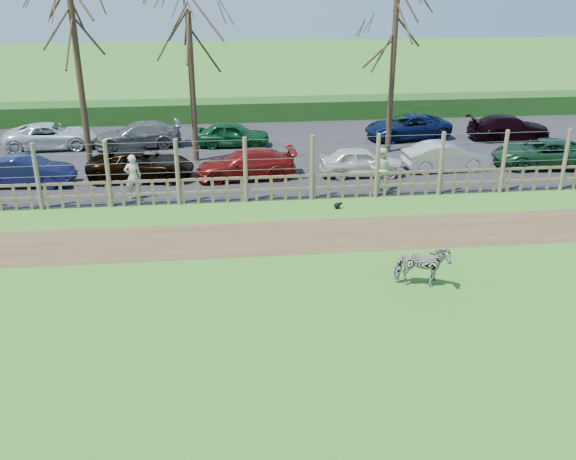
{
  "coord_description": "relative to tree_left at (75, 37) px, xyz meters",
  "views": [
    {
      "loc": [
        -0.87,
        -14.83,
        8.48
      ],
      "look_at": [
        1.0,
        2.5,
        1.1
      ],
      "focal_mm": 40.0,
      "sensor_mm": 36.0,
      "label": 1
    }
  ],
  "objects": [
    {
      "name": "tree_left",
      "position": [
        0.0,
        0.0,
        0.0
      ],
      "size": [
        4.8,
        4.8,
        7.88
      ],
      "color": "#3D2B1E",
      "rests_on": "ground"
    },
    {
      "name": "asphalt",
      "position": [
        6.5,
        2.0,
        -5.6
      ],
      "size": [
        44.0,
        13.0,
        0.04
      ],
      "primitive_type": "cube",
      "color": "#232326",
      "rests_on": "ground"
    },
    {
      "name": "tree_right",
      "position": [
        13.5,
        1.5,
        -0.37
      ],
      "size": [
        4.8,
        4.8,
        7.35
      ],
      "color": "#3D2B1E",
      "rests_on": "ground"
    },
    {
      "name": "crow",
      "position": [
        9.81,
        -5.58,
        -5.49
      ],
      "size": [
        0.31,
        0.23,
        0.25
      ],
      "color": "black",
      "rests_on": "ground"
    },
    {
      "name": "visitor_a",
      "position": [
        2.28,
        -3.77,
        -4.71
      ],
      "size": [
        0.69,
        0.51,
        1.72
      ],
      "primitive_type": "imported",
      "rotation": [
        0.0,
        0.0,
        3.31
      ],
      "color": "beige",
      "rests_on": "asphalt"
    },
    {
      "name": "dirt_strip",
      "position": [
        6.5,
        -8.0,
        -5.61
      ],
      "size": [
        34.0,
        2.8,
        0.01
      ],
      "primitive_type": "cube",
      "color": "brown",
      "rests_on": "ground"
    },
    {
      "name": "car_12",
      "position": [
        15.08,
        3.78,
        -4.98
      ],
      "size": [
        4.55,
        2.57,
        1.2
      ],
      "primitive_type": "imported",
      "rotation": [
        0.0,
        0.0,
        4.85
      ],
      "color": "#0C163D",
      "rests_on": "asphalt"
    },
    {
      "name": "car_8",
      "position": [
        -2.48,
        3.86,
        -4.98
      ],
      "size": [
        4.46,
        2.33,
        1.2
      ],
      "primitive_type": "imported",
      "rotation": [
        0.0,
        0.0,
        1.65
      ],
      "color": "silver",
      "rests_on": "asphalt"
    },
    {
      "name": "tree_mid",
      "position": [
        4.5,
        1.0,
        -0.75
      ],
      "size": [
        4.8,
        4.8,
        6.83
      ],
      "color": "#3D2B1E",
      "rests_on": "ground"
    },
    {
      "name": "car_6",
      "position": [
        19.65,
        -1.56,
        -4.98
      ],
      "size": [
        4.51,
        2.44,
        1.2
      ],
      "primitive_type": "imported",
      "rotation": [
        0.0,
        0.0,
        4.61
      ],
      "color": "#194424",
      "rests_on": "asphalt"
    },
    {
      "name": "car_4",
      "position": [
        11.47,
        -1.88,
        -4.98
      ],
      "size": [
        3.55,
        1.48,
        1.2
      ],
      "primitive_type": "imported",
      "rotation": [
        0.0,
        0.0,
        1.55
      ],
      "color": "white",
      "rests_on": "asphalt"
    },
    {
      "name": "ground",
      "position": [
        6.5,
        -12.5,
        -5.62
      ],
      "size": [
        120.0,
        120.0,
        0.0
      ],
      "primitive_type": "plane",
      "color": "#66A034",
      "rests_on": "ground"
    },
    {
      "name": "car_1",
      "position": [
        -2.15,
        -1.75,
        -4.98
      ],
      "size": [
        3.74,
        1.6,
        1.2
      ],
      "primitive_type": "imported",
      "rotation": [
        0.0,
        0.0,
        1.48
      ],
      "color": "#151846",
      "rests_on": "asphalt"
    },
    {
      "name": "car_9",
      "position": [
        1.66,
        3.61,
        -4.98
      ],
      "size": [
        4.28,
        2.07,
        1.2
      ],
      "primitive_type": "imported",
      "rotation": [
        0.0,
        0.0,
        4.81
      ],
      "color": "slate",
      "rests_on": "asphalt"
    },
    {
      "name": "car_10",
      "position": [
        6.23,
        3.24,
        -4.98
      ],
      "size": [
        3.66,
        1.8,
        1.2
      ],
      "primitive_type": "imported",
      "rotation": [
        0.0,
        0.0,
        1.46
      ],
      "color": "#104F25",
      "rests_on": "asphalt"
    },
    {
      "name": "car_2",
      "position": [
        2.32,
        -1.41,
        -4.98
      ],
      "size": [
        4.44,
        2.27,
        1.2
      ],
      "primitive_type": "imported",
      "rotation": [
        0.0,
        0.0,
        1.5
      ],
      "color": "black",
      "rests_on": "asphalt"
    },
    {
      "name": "car_3",
      "position": [
        6.62,
        -1.75,
        -4.98
      ],
      "size": [
        4.23,
        1.94,
        1.2
      ],
      "primitive_type": "imported",
      "rotation": [
        0.0,
        0.0,
        4.78
      ],
      "color": "maroon",
      "rests_on": "asphalt"
    },
    {
      "name": "visitor_b",
      "position": [
        11.82,
        -3.86,
        -4.71
      ],
      "size": [
        0.97,
        0.84,
        1.72
      ],
      "primitive_type": "imported",
      "rotation": [
        0.0,
        0.0,
        2.9
      ],
      "color": "#CBEEB1",
      "rests_on": "asphalt"
    },
    {
      "name": "zebra",
      "position": [
        11.03,
        -11.86,
        -4.99
      ],
      "size": [
        1.59,
        0.95,
        1.26
      ],
      "primitive_type": "imported",
      "rotation": [
        0.0,
        0.0,
        1.38
      ],
      "color": "gray",
      "rests_on": "ground"
    },
    {
      "name": "car_13",
      "position": [
        20.18,
        3.15,
        -4.98
      ],
      "size": [
        4.15,
        1.71,
        1.2
      ],
      "primitive_type": "imported",
      "rotation": [
        0.0,
        0.0,
        1.58
      ],
      "color": "black",
      "rests_on": "asphalt"
    },
    {
      "name": "hedge",
      "position": [
        6.5,
        9.0,
        -5.07
      ],
      "size": [
        46.0,
        2.0,
        1.1
      ],
      "primitive_type": "cube",
      "color": "#1E4716",
      "rests_on": "ground"
    },
    {
      "name": "fence",
      "position": [
        6.5,
        -4.5,
        -4.81
      ],
      "size": [
        30.16,
        0.16,
        2.5
      ],
      "color": "brown",
      "rests_on": "ground"
    },
    {
      "name": "car_5",
      "position": [
        15.25,
        -1.53,
        -4.98
      ],
      "size": [
        3.71,
        1.48,
        1.2
      ],
      "primitive_type": "imported",
      "rotation": [
        0.0,
        0.0,
        1.63
      ],
      "color": "beige",
      "rests_on": "asphalt"
    }
  ]
}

